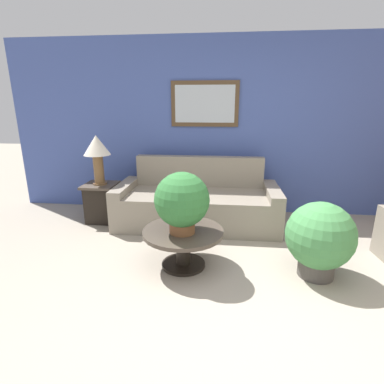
{
  "coord_description": "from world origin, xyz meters",
  "views": [
    {
      "loc": [
        -0.24,
        -1.96,
        1.66
      ],
      "look_at": [
        -0.61,
        1.52,
        0.62
      ],
      "focal_mm": 28.0,
      "sensor_mm": 36.0,
      "label": 1
    }
  ],
  "objects_px": {
    "couch_main": "(197,204)",
    "coffee_table": "(183,240)",
    "potted_plant_on_table": "(182,201)",
    "potted_plant_floor": "(320,238)",
    "side_table": "(102,202)",
    "table_lamp": "(97,150)"
  },
  "relations": [
    {
      "from": "side_table",
      "to": "coffee_table",
      "type": "bearing_deg",
      "value": -40.16
    },
    {
      "from": "table_lamp",
      "to": "couch_main",
      "type": "bearing_deg",
      "value": 2.09
    },
    {
      "from": "potted_plant_on_table",
      "to": "potted_plant_floor",
      "type": "distance_m",
      "value": 1.38
    },
    {
      "from": "side_table",
      "to": "potted_plant_floor",
      "type": "relative_size",
      "value": 0.73
    },
    {
      "from": "potted_plant_on_table",
      "to": "potted_plant_floor",
      "type": "height_order",
      "value": "potted_plant_on_table"
    },
    {
      "from": "couch_main",
      "to": "table_lamp",
      "type": "bearing_deg",
      "value": -177.91
    },
    {
      "from": "side_table",
      "to": "potted_plant_on_table",
      "type": "bearing_deg",
      "value": -41.52
    },
    {
      "from": "couch_main",
      "to": "coffee_table",
      "type": "relative_size",
      "value": 2.67
    },
    {
      "from": "couch_main",
      "to": "potted_plant_floor",
      "type": "xyz_separation_m",
      "value": [
        1.3,
        -1.23,
        0.11
      ]
    },
    {
      "from": "potted_plant_on_table",
      "to": "potted_plant_floor",
      "type": "xyz_separation_m",
      "value": [
        1.34,
        0.01,
        -0.33
      ]
    },
    {
      "from": "table_lamp",
      "to": "potted_plant_floor",
      "type": "relative_size",
      "value": 0.9
    },
    {
      "from": "coffee_table",
      "to": "potted_plant_on_table",
      "type": "height_order",
      "value": "potted_plant_on_table"
    },
    {
      "from": "coffee_table",
      "to": "potted_plant_on_table",
      "type": "distance_m",
      "value": 0.44
    },
    {
      "from": "table_lamp",
      "to": "potted_plant_floor",
      "type": "xyz_separation_m",
      "value": [
        2.69,
        -1.18,
        -0.63
      ]
    },
    {
      "from": "couch_main",
      "to": "coffee_table",
      "type": "distance_m",
      "value": 1.19
    },
    {
      "from": "couch_main",
      "to": "table_lamp",
      "type": "relative_size",
      "value": 3.25
    },
    {
      "from": "coffee_table",
      "to": "side_table",
      "type": "relative_size",
      "value": 1.51
    },
    {
      "from": "coffee_table",
      "to": "table_lamp",
      "type": "bearing_deg",
      "value": 139.84
    },
    {
      "from": "couch_main",
      "to": "table_lamp",
      "type": "distance_m",
      "value": 1.58
    },
    {
      "from": "coffee_table",
      "to": "potted_plant_floor",
      "type": "height_order",
      "value": "potted_plant_floor"
    },
    {
      "from": "side_table",
      "to": "potted_plant_on_table",
      "type": "height_order",
      "value": "potted_plant_on_table"
    },
    {
      "from": "side_table",
      "to": "potted_plant_floor",
      "type": "bearing_deg",
      "value": -23.73
    }
  ]
}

